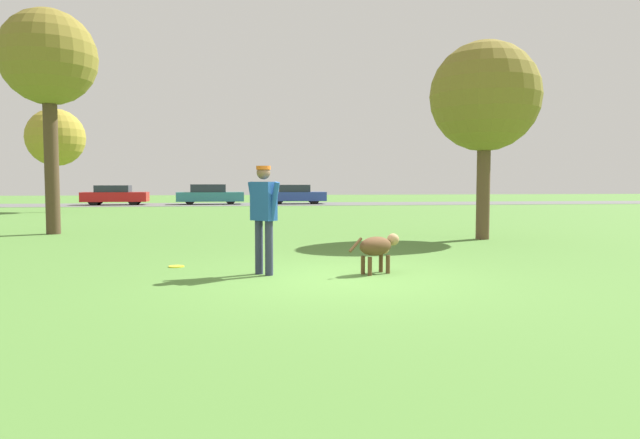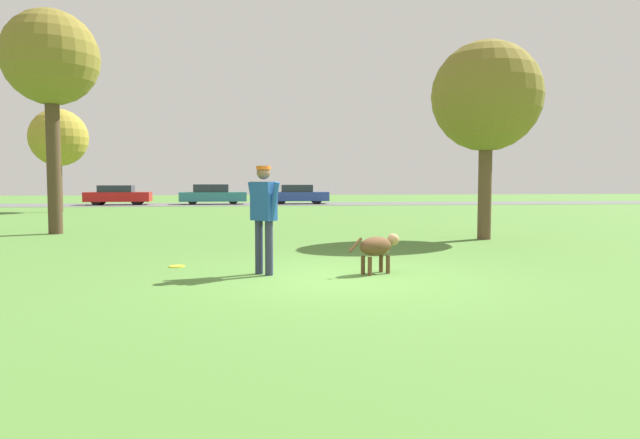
% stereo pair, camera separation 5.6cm
% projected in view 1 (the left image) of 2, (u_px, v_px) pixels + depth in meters
% --- Properties ---
extents(ground_plane, '(120.00, 120.00, 0.00)m').
position_uv_depth(ground_plane, '(337.00, 279.00, 8.88)').
color(ground_plane, '#4C7A33').
extents(far_road_strip, '(120.00, 6.00, 0.01)m').
position_uv_depth(far_road_strip, '(263.00, 204.00, 39.27)').
color(far_road_strip, '#5B5B59').
rests_on(far_road_strip, ground_plane).
extents(person, '(0.54, 0.55, 1.77)m').
position_uv_depth(person, '(264.00, 210.00, 9.23)').
color(person, '#2D334C').
rests_on(person, ground_plane).
extents(dog, '(0.99, 0.61, 0.65)m').
position_uv_depth(dog, '(378.00, 247.00, 9.38)').
color(dog, brown).
rests_on(dog, ground_plane).
extents(frisbee, '(0.27, 0.27, 0.02)m').
position_uv_depth(frisbee, '(176.00, 266.00, 10.15)').
color(frisbee, yellow).
rests_on(frisbee, ground_plane).
extents(tree_far_left, '(2.88, 2.88, 5.22)m').
position_uv_depth(tree_far_left, '(55.00, 138.00, 28.79)').
color(tree_far_left, '#4C3826').
rests_on(tree_far_left, ground_plane).
extents(tree_near_right, '(2.86, 2.86, 5.19)m').
position_uv_depth(tree_near_right, '(485.00, 98.00, 14.89)').
color(tree_near_right, brown).
rests_on(tree_near_right, ground_plane).
extents(tree_near_left, '(2.71, 2.71, 6.45)m').
position_uv_depth(tree_near_left, '(48.00, 60.00, 16.32)').
color(tree_near_left, '#4C3826').
rests_on(tree_near_left, ground_plane).
extents(parked_car_red, '(4.23, 1.94, 1.31)m').
position_uv_depth(parked_car_red, '(115.00, 195.00, 37.94)').
color(parked_car_red, red).
rests_on(parked_car_red, ground_plane).
extents(parked_car_teal, '(4.57, 1.90, 1.37)m').
position_uv_depth(parked_car_teal, '(210.00, 195.00, 38.98)').
color(parked_car_teal, teal).
rests_on(parked_car_teal, ground_plane).
extents(parked_car_blue, '(4.18, 1.91, 1.34)m').
position_uv_depth(parked_car_blue, '(295.00, 194.00, 39.80)').
color(parked_car_blue, '#284293').
rests_on(parked_car_blue, ground_plane).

